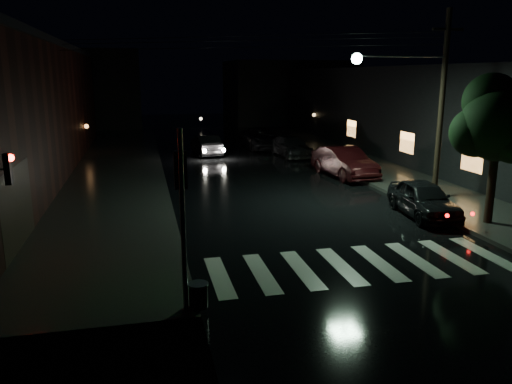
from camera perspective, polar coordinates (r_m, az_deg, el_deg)
ground at (r=13.82m, az=1.12°, el=-10.03°), size 120.00×120.00×0.00m
sidewalk_left at (r=26.92m, az=-16.71°, el=1.14°), size 6.00×44.00×0.15m
sidewalk_right at (r=29.88m, az=13.32°, el=2.50°), size 4.00×44.00×0.15m
building_right at (r=36.45m, az=20.81°, el=8.52°), size 10.00×40.00×6.00m
building_far_left at (r=57.74m, az=-20.18°, el=11.00°), size 14.00×10.00×8.00m
building_far_right at (r=59.84m, az=3.75°, el=11.34°), size 14.00×10.00×7.00m
crosswalk at (r=15.20m, az=11.80°, el=-8.08°), size 9.00×3.00×0.01m
signal_pole_corner at (r=11.58m, az=-7.48°, el=-6.66°), size 0.68×0.61×4.20m
signal_red_facade at (r=14.94m, az=-26.47°, el=2.56°), size 0.54×0.28×0.85m
street_tree at (r=19.84m, az=25.78°, el=6.97°), size 3.10×2.90×5.40m
utility_pole at (r=22.72m, az=19.09°, el=10.36°), size 4.92×0.44×8.00m
parked_car_a at (r=20.72m, az=18.59°, el=-0.73°), size 2.08×4.29×1.41m
parked_car_b at (r=27.66m, az=10.05°, el=3.38°), size 2.22×5.11×1.63m
parked_car_c at (r=34.55m, az=4.01°, el=5.25°), size 2.28×4.79×1.35m
parked_car_d at (r=38.02m, az=0.71°, el=6.16°), size 2.77×5.67×1.55m
oncoming_car at (r=35.08m, az=-5.72°, el=5.37°), size 1.85×4.35×1.39m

